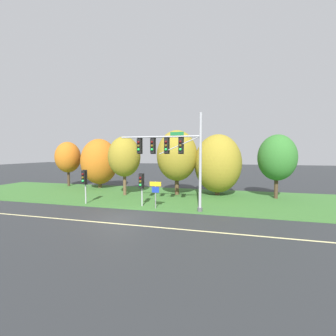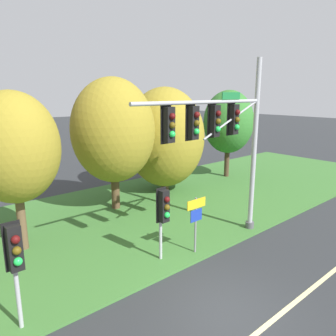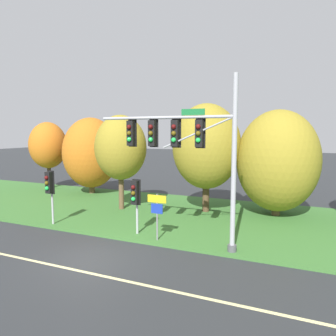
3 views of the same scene
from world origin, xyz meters
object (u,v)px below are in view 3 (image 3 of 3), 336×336
tree_tall_centre (278,161)px  pedestrian_signal_further_along (50,186)px  tree_left_of_mast (91,153)px  traffic_signal_mast (186,144)px  route_sign_post (157,209)px  tree_mid_verge (206,147)px  pedestrian_signal_near_kerb (135,195)px  tree_behind_signpost (121,148)px  tree_nearest_road (48,145)px

tree_tall_centre → pedestrian_signal_further_along: bearing=-146.7°
tree_left_of_mast → traffic_signal_mast: bearing=-36.0°
route_sign_post → tree_mid_verge: bearing=86.6°
tree_mid_verge → tree_tall_centre: (4.38, 0.92, -0.84)m
route_sign_post → tree_left_of_mast: bearing=140.3°
pedestrian_signal_near_kerb → tree_behind_signpost: 6.25m
traffic_signal_mast → pedestrian_signal_further_along: 8.61m
tree_behind_signpost → pedestrian_signal_near_kerb: bearing=-50.6°
traffic_signal_mast → tree_mid_verge: 6.68m
pedestrian_signal_near_kerb → tree_left_of_mast: size_ratio=0.44×
pedestrian_signal_further_along → tree_behind_signpost: 5.56m
pedestrian_signal_further_along → tree_tall_centre: size_ratio=0.47×
pedestrian_signal_further_along → tree_left_of_mast: tree_left_of_mast is taller
pedestrian_signal_further_along → tree_nearest_road: (-9.01, 9.22, 1.76)m
route_sign_post → tree_left_of_mast: (-10.61, 8.80, 1.93)m
pedestrian_signal_near_kerb → pedestrian_signal_further_along: (-5.34, -0.41, 0.20)m
pedestrian_signal_near_kerb → tree_nearest_road: tree_nearest_road is taller
pedestrian_signal_further_along → tree_tall_centre: tree_tall_centre is taller
tree_left_of_mast → tree_behind_signpost: size_ratio=1.01×
tree_nearest_road → tree_left_of_mast: (5.14, -0.34, -0.53)m
pedestrian_signal_further_along → tree_left_of_mast: bearing=113.6°
pedestrian_signal_near_kerb → tree_tall_centre: (6.17, 7.16, 1.42)m
route_sign_post → pedestrian_signal_near_kerb: bearing=166.4°
pedestrian_signal_near_kerb → pedestrian_signal_further_along: bearing=-175.6°
traffic_signal_mast → tree_tall_centre: size_ratio=1.17×
tree_nearest_road → tree_behind_signpost: tree_behind_signpost is taller
traffic_signal_mast → route_sign_post: bearing=-179.9°
tree_nearest_road → tree_mid_verge: 16.34m
pedestrian_signal_further_along → traffic_signal_mast: bearing=0.5°
traffic_signal_mast → tree_mid_verge: traffic_signal_mast is taller
traffic_signal_mast → tree_left_of_mast: size_ratio=1.20×
pedestrian_signal_near_kerb → tree_nearest_road: bearing=148.5°
route_sign_post → tree_tall_centre: size_ratio=0.34×
tree_behind_signpost → tree_mid_verge: 5.77m
tree_nearest_road → tree_left_of_mast: tree_left_of_mast is taller
pedestrian_signal_near_kerb → tree_mid_verge: bearing=74.0°
route_sign_post → tree_left_of_mast: tree_left_of_mast is taller
tree_mid_verge → tree_behind_signpost: bearing=-162.9°
tree_tall_centre → traffic_signal_mast: bearing=-113.6°
tree_tall_centre → route_sign_post: bearing=-122.5°
traffic_signal_mast → tree_left_of_mast: bearing=144.0°
tree_left_of_mast → route_sign_post: bearing=-39.7°
traffic_signal_mast → tree_tall_centre: bearing=66.4°
traffic_signal_mast → tree_left_of_mast: 15.03m
tree_left_of_mast → tree_mid_verge: bearing=-11.5°
pedestrian_signal_near_kerb → tree_nearest_road: (-14.35, 8.81, 1.96)m
tree_left_of_mast → tree_mid_verge: 11.25m
tree_behind_signpost → pedestrian_signal_further_along: bearing=-108.1°
traffic_signal_mast → tree_behind_signpost: bearing=143.7°
pedestrian_signal_further_along → tree_mid_verge: (7.12, 6.65, 2.06)m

